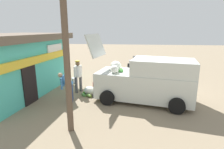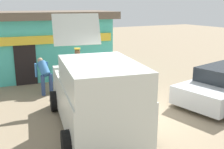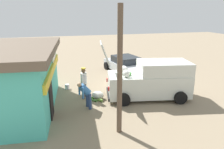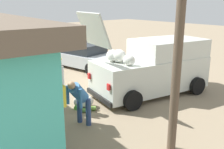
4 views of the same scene
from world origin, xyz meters
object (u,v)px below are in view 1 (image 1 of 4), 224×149
(storefront_bar, at_px, (15,64))
(unloaded_banana_pile, at_px, (90,91))
(delivery_van, at_px, (147,80))
(parked_sedan, at_px, (146,67))
(paint_bucket, at_px, (74,80))
(vendor_standing, at_px, (78,74))
(customer_bending, at_px, (67,84))

(storefront_bar, xyz_separation_m, unloaded_banana_pile, (0.16, -3.85, -1.39))
(delivery_van, height_order, parked_sedan, delivery_van)
(parked_sedan, bearing_deg, storefront_bar, 123.87)
(unloaded_banana_pile, distance_m, paint_bucket, 2.50)
(unloaded_banana_pile, bearing_deg, paint_bucket, 36.97)
(parked_sedan, height_order, vendor_standing, vendor_standing)
(storefront_bar, xyz_separation_m, parked_sedan, (4.72, -7.03, -0.99))
(vendor_standing, height_order, unloaded_banana_pile, vendor_standing)
(delivery_van, distance_m, customer_bending, 3.72)
(storefront_bar, relative_size, delivery_van, 1.38)
(storefront_bar, distance_m, parked_sedan, 8.52)
(parked_sedan, height_order, paint_bucket, parked_sedan)
(delivery_van, height_order, customer_bending, delivery_van)
(parked_sedan, relative_size, customer_bending, 3.26)
(customer_bending, distance_m, paint_bucket, 3.15)
(delivery_van, xyz_separation_m, paint_bucket, (2.54, 4.38, -0.86))
(storefront_bar, height_order, customer_bending, storefront_bar)
(storefront_bar, height_order, paint_bucket, storefront_bar)
(vendor_standing, distance_m, unloaded_banana_pile, 1.10)
(storefront_bar, relative_size, paint_bucket, 22.81)
(unloaded_banana_pile, bearing_deg, parked_sedan, -34.90)
(customer_bending, bearing_deg, storefront_bar, 74.64)
(vendor_standing, xyz_separation_m, paint_bucket, (1.66, 0.82, -0.84))
(storefront_bar, bearing_deg, paint_bucket, -47.43)
(parked_sedan, xyz_separation_m, unloaded_banana_pile, (-4.56, 3.18, -0.41))
(storefront_bar, relative_size, unloaded_banana_pile, 6.66)
(paint_bucket, bearing_deg, parked_sedan, -61.32)
(customer_bending, xyz_separation_m, unloaded_banana_pile, (1.00, -0.81, -0.64))
(unloaded_banana_pile, bearing_deg, storefront_bar, 92.42)
(parked_sedan, bearing_deg, delivery_van, 176.63)
(storefront_bar, height_order, unloaded_banana_pile, storefront_bar)
(storefront_bar, xyz_separation_m, delivery_van, (-0.38, -6.73, -0.57))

